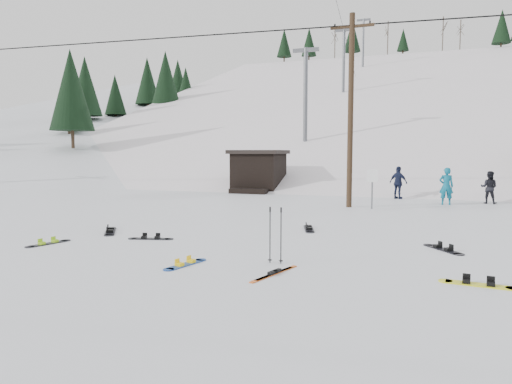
% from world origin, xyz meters
% --- Properties ---
extents(ground, '(200.00, 200.00, 0.00)m').
position_xyz_m(ground, '(0.00, 0.00, 0.00)').
color(ground, silver).
rests_on(ground, ground).
extents(ski_slope, '(60.00, 85.24, 65.97)m').
position_xyz_m(ski_slope, '(0.00, 55.00, -12.00)').
color(ski_slope, white).
rests_on(ski_slope, ground).
extents(ridge_left, '(47.54, 95.03, 58.38)m').
position_xyz_m(ridge_left, '(-36.00, 48.00, -11.00)').
color(ridge_left, silver).
rests_on(ridge_left, ground).
extents(treeline_left, '(20.00, 64.00, 10.00)m').
position_xyz_m(treeline_left, '(-34.00, 40.00, 0.00)').
color(treeline_left, black).
rests_on(treeline_left, ground).
extents(treeline_crest, '(50.00, 6.00, 10.00)m').
position_xyz_m(treeline_crest, '(0.00, 86.00, 0.00)').
color(treeline_crest, black).
rests_on(treeline_crest, ski_slope).
extents(utility_pole, '(2.00, 0.26, 9.00)m').
position_xyz_m(utility_pole, '(2.00, 14.00, 4.68)').
color(utility_pole, '#3A2819').
rests_on(utility_pole, ground).
extents(trail_sign, '(0.50, 0.09, 1.85)m').
position_xyz_m(trail_sign, '(3.10, 13.58, 1.27)').
color(trail_sign, '#595B60').
rests_on(trail_sign, ground).
extents(lift_hut, '(3.40, 4.10, 2.75)m').
position_xyz_m(lift_hut, '(-5.00, 20.94, 1.36)').
color(lift_hut, black).
rests_on(lift_hut, ground).
extents(lift_tower_near, '(2.20, 0.36, 8.00)m').
position_xyz_m(lift_tower_near, '(-4.00, 30.00, 7.86)').
color(lift_tower_near, '#595B60').
rests_on(lift_tower_near, ski_slope).
extents(lift_tower_mid, '(2.20, 0.36, 8.00)m').
position_xyz_m(lift_tower_mid, '(-4.00, 50.00, 14.36)').
color(lift_tower_mid, '#595B60').
rests_on(lift_tower_mid, ski_slope).
extents(lift_tower_far, '(2.20, 0.36, 8.00)m').
position_xyz_m(lift_tower_far, '(-4.00, 70.00, 20.86)').
color(lift_tower_far, '#595B60').
rests_on(lift_tower_far, ski_slope).
extents(hero_snowboard, '(0.52, 1.32, 0.09)m').
position_xyz_m(hero_snowboard, '(0.01, 1.42, 0.02)').
color(hero_snowboard, '#174195').
rests_on(hero_snowboard, ground).
extents(hero_skis, '(0.59, 1.64, 0.09)m').
position_xyz_m(hero_skis, '(2.21, 1.35, 0.03)').
color(hero_skis, '#B14712').
rests_on(hero_skis, ground).
extents(ski_poles, '(0.37, 0.10, 1.34)m').
position_xyz_m(ski_poles, '(1.93, 2.31, 0.68)').
color(ski_poles, black).
rests_on(ski_poles, ground).
extents(board_scatter_a, '(1.36, 0.56, 0.10)m').
position_xyz_m(board_scatter_a, '(-2.49, 3.88, 0.03)').
color(board_scatter_a, black).
rests_on(board_scatter_a, ground).
extents(board_scatter_b, '(1.05, 1.42, 0.12)m').
position_xyz_m(board_scatter_b, '(-4.42, 4.49, 0.03)').
color(board_scatter_b, black).
rests_on(board_scatter_b, ground).
extents(board_scatter_c, '(0.53, 1.33, 0.10)m').
position_xyz_m(board_scatter_c, '(-4.86, 2.27, 0.02)').
color(board_scatter_c, black).
rests_on(board_scatter_c, ground).
extents(board_scatter_d, '(0.99, 1.26, 0.10)m').
position_xyz_m(board_scatter_d, '(5.76, 5.20, 0.03)').
color(board_scatter_d, black).
rests_on(board_scatter_d, ground).
extents(board_scatter_e, '(1.47, 0.41, 0.10)m').
position_xyz_m(board_scatter_e, '(6.25, 1.91, 0.03)').
color(board_scatter_e, yellow).
rests_on(board_scatter_e, ground).
extents(board_scatter_f, '(0.65, 1.50, 0.11)m').
position_xyz_m(board_scatter_f, '(1.62, 7.19, 0.03)').
color(board_scatter_f, black).
rests_on(board_scatter_f, ground).
extents(skier_teal, '(0.71, 0.49, 1.86)m').
position_xyz_m(skier_teal, '(6.41, 16.60, 0.93)').
color(skier_teal, '#0C5D78').
rests_on(skier_teal, ground).
extents(skier_dark, '(0.95, 0.82, 1.66)m').
position_xyz_m(skier_dark, '(8.49, 17.83, 0.83)').
color(skier_dark, black).
rests_on(skier_dark, ground).
extents(skier_navy, '(1.15, 0.90, 1.82)m').
position_xyz_m(skier_navy, '(4.05, 18.75, 0.91)').
color(skier_navy, '#151B36').
rests_on(skier_navy, ground).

